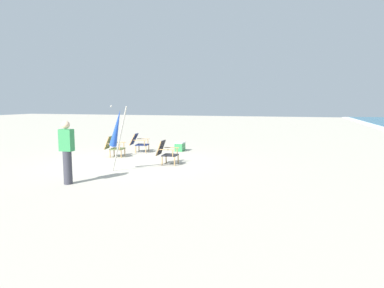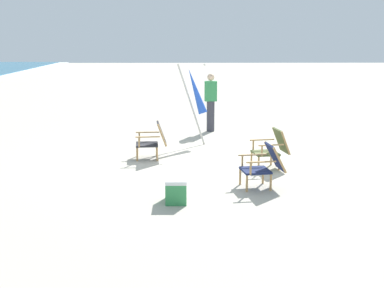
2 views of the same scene
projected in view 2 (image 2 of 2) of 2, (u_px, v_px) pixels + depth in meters
name	position (u px, v px, depth m)	size (l,w,h in m)	color
ground_plane	(209.00, 159.00, 11.81)	(80.00, 80.00, 0.00)	#B7AF9E
beach_chair_front_left	(264.00, 164.00, 9.53)	(0.68, 0.82, 0.79)	#19234C
beach_chair_back_left	(273.00, 147.00, 10.93)	(0.69, 0.79, 0.81)	#515B33
beach_chair_front_right	(154.00, 139.00, 11.76)	(0.63, 0.72, 0.82)	#28282D
umbrella_furled_blue	(195.00, 92.00, 13.16)	(0.43, 0.79, 2.01)	#B7B2A8
person_near_chairs	(211.00, 102.00, 14.98)	(0.22, 0.35, 1.63)	#383842
cooler_box	(176.00, 190.00, 8.75)	(0.49, 0.35, 0.40)	#338C4C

